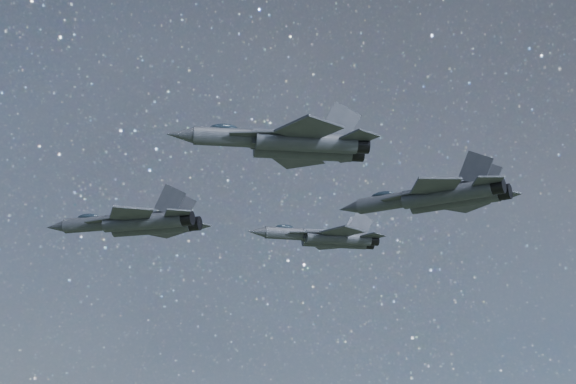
# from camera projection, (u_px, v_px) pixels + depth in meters

# --- Properties ---
(jet_lead) EXTENTS (18.66, 13.07, 4.70)m
(jet_lead) POSITION_uv_depth(u_px,v_px,m) (135.00, 223.00, 85.75)
(jet_lead) COLOR #2D3038
(jet_left) EXTENTS (17.64, 11.67, 4.50)m
(jet_left) POSITION_uv_depth(u_px,v_px,m) (326.00, 237.00, 103.47)
(jet_left) COLOR #2D3038
(jet_right) EXTENTS (16.47, 11.08, 4.16)m
(jet_right) POSITION_uv_depth(u_px,v_px,m) (288.00, 143.00, 62.55)
(jet_right) COLOR #2D3038
(jet_slot) EXTENTS (19.42, 12.89, 4.95)m
(jet_slot) POSITION_uv_depth(u_px,v_px,m) (436.00, 197.00, 82.82)
(jet_slot) COLOR #2D3038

